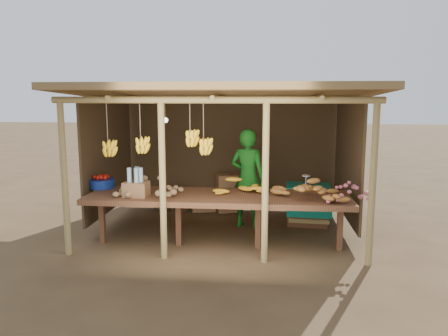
{
  "coord_description": "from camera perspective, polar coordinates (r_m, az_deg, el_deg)",
  "views": [
    {
      "loc": [
        0.7,
        -7.25,
        2.24
      ],
      "look_at": [
        0.0,
        0.0,
        1.05
      ],
      "focal_mm": 35.0,
      "sensor_mm": 36.0,
      "label": 1
    }
  ],
  "objects": [
    {
      "name": "potato_heap",
      "position": [
        6.55,
        -9.97,
        -1.95
      ],
      "size": [
        1.08,
        0.89,
        0.36
      ],
      "primitive_type": null,
      "rotation": [
        0.0,
        0.0,
        -0.42
      ],
      "color": "#8E6D49",
      "rests_on": "counter"
    },
    {
      "name": "ground",
      "position": [
        7.62,
        -0.0,
        -7.81
      ],
      "size": [
        60.0,
        60.0,
        0.0
      ],
      "primitive_type": "plane",
      "color": "brown",
      "rests_on": "ground"
    },
    {
      "name": "tomato_basin",
      "position": [
        7.24,
        -15.64,
        -1.84
      ],
      "size": [
        0.4,
        0.4,
        0.21
      ],
      "rotation": [
        0.0,
        0.0,
        0.41
      ],
      "color": "navy",
      "rests_on": "counter"
    },
    {
      "name": "carton_stack",
      "position": [
        8.58,
        -0.52,
        -3.62
      ],
      "size": [
        1.04,
        0.47,
        0.74
      ],
      "color": "#8C613F",
      "rests_on": "ground"
    },
    {
      "name": "onion_heap",
      "position": [
        6.28,
        16.43,
        -2.72
      ],
      "size": [
        0.73,
        0.44,
        0.35
      ],
      "primitive_type": null,
      "rotation": [
        0.0,
        0.0,
        0.02
      ],
      "color": "#C35F6F",
      "rests_on": "counter"
    },
    {
      "name": "sweet_potato_heap",
      "position": [
        6.27,
        10.88,
        -2.49
      ],
      "size": [
        1.11,
        0.8,
        0.36
      ],
      "primitive_type": null,
      "rotation": [
        0.0,
        0.0,
        0.21
      ],
      "color": "#9E6428",
      "rests_on": "counter"
    },
    {
      "name": "tarp_crate",
      "position": [
        7.91,
        10.87,
        -4.54
      ],
      "size": [
        0.81,
        0.72,
        0.91
      ],
      "color": "brown",
      "rests_on": "ground"
    },
    {
      "name": "banana_pile",
      "position": [
        6.64,
        2.4,
        -1.7
      ],
      "size": [
        0.73,
        0.51,
        0.35
      ],
      "primitive_type": null,
      "rotation": [
        0.0,
        0.0,
        0.17
      ],
      "color": "yellow",
      "rests_on": "counter"
    },
    {
      "name": "bottle_box",
      "position": [
        6.5,
        -11.4,
        -2.22
      ],
      "size": [
        0.36,
        0.29,
        0.43
      ],
      "color": "#8C613F",
      "rests_on": "counter"
    },
    {
      "name": "counter",
      "position": [
        6.52,
        -0.81,
        -4.05
      ],
      "size": [
        3.9,
        1.05,
        0.8
      ],
      "color": "brown",
      "rests_on": "ground"
    },
    {
      "name": "stall_structure",
      "position": [
        7.33,
        -0.6,
        6.78
      ],
      "size": [
        4.7,
        3.5,
        2.43
      ],
      "color": "tan",
      "rests_on": "ground"
    },
    {
      "name": "vendor",
      "position": [
        7.49,
        3.11,
        -1.38
      ],
      "size": [
        0.72,
        0.59,
        1.71
      ],
      "primitive_type": "imported",
      "rotation": [
        0.0,
        0.0,
        2.81
      ],
      "color": "#17691A",
      "rests_on": "ground"
    },
    {
      "name": "burlap_sacks",
      "position": [
        8.75,
        -6.77,
        -3.91
      ],
      "size": [
        0.82,
        0.43,
        0.58
      ],
      "color": "#4E3A24",
      "rests_on": "ground"
    }
  ]
}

